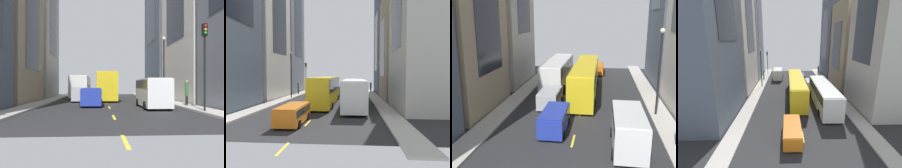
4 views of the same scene
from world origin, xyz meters
TOP-DOWN VIEW (x-y plane):
  - ground_plane at (0.00, 0.00)m, footprint 40.25×40.25m
  - sidewalk_west at (-7.21, 0.00)m, footprint 1.83×44.00m
  - sidewalk_east at (7.21, 0.00)m, footprint 1.83×44.00m
  - lane_stripe_0 at (0.00, -21.00)m, footprint 0.16×2.00m
  - lane_stripe_1 at (0.00, -15.00)m, footprint 0.16×2.00m
  - lane_stripe_2 at (0.00, -9.00)m, footprint 0.16×2.00m
  - lane_stripe_3 at (0.00, -3.00)m, footprint 0.16×2.00m
  - lane_stripe_4 at (0.00, 3.00)m, footprint 0.16×2.00m
  - lane_stripe_5 at (0.00, 9.00)m, footprint 0.16×2.00m
  - lane_stripe_6 at (0.00, 15.00)m, footprint 0.16×2.00m
  - building_west_0 at (-11.53, -14.14)m, footprint 6.48×10.34m
  - building_west_1 at (-13.10, -3.36)m, footprint 9.65×9.45m
  - building_east_0 at (12.28, -13.60)m, footprint 7.99×10.47m
  - building_east_1 at (12.11, -2.13)m, footprint 7.66×11.08m
  - city_bus_white at (-3.77, 6.93)m, footprint 2.80×11.87m
  - streetcar_yellow at (0.01, 3.25)m, footprint 2.70×14.66m
  - delivery_van_white at (3.78, -9.52)m, footprint 2.25×5.45m
  - car_silver_0 at (-3.12, -1.68)m, footprint 2.08×4.02m
  - car_orange_1 at (1.13, 15.20)m, footprint 1.96×4.79m
  - car_blue_2 at (-1.63, -7.41)m, footprint 2.02×4.36m
  - pedestrian_walking_far at (7.17, -8.77)m, footprint 0.33×0.33m
  - pedestrian_crossing_near at (-7.39, -15.91)m, footprint 0.40×0.40m
  - traffic_light_near_corner at (6.69, -13.26)m, footprint 0.32×0.44m
  - streetlamp_near at (6.79, -2.86)m, footprint 0.44×0.44m

SIDE VIEW (x-z plane):
  - ground_plane at x=0.00m, z-range 0.00..0.00m
  - lane_stripe_0 at x=0.00m, z-range 0.00..0.01m
  - lane_stripe_1 at x=0.00m, z-range 0.00..0.01m
  - lane_stripe_2 at x=0.00m, z-range 0.00..0.01m
  - lane_stripe_3 at x=0.00m, z-range 0.00..0.01m
  - lane_stripe_4 at x=0.00m, z-range 0.00..0.01m
  - lane_stripe_5 at x=0.00m, z-range 0.00..0.01m
  - lane_stripe_6 at x=0.00m, z-range 0.00..0.01m
  - sidewalk_west at x=-7.21m, z-range 0.00..0.15m
  - sidewalk_east at x=7.21m, z-range 0.00..0.15m
  - car_orange_1 at x=1.13m, z-range 0.14..1.64m
  - car_blue_2 at x=-1.63m, z-range 0.15..1.87m
  - car_silver_0 at x=-3.12m, z-range 0.15..1.88m
  - pedestrian_crossing_near at x=-7.39m, z-range 0.21..2.37m
  - pedestrian_walking_far at x=7.17m, z-range 0.23..2.53m
  - delivery_van_white at x=3.78m, z-range 0.22..2.80m
  - city_bus_white at x=-3.77m, z-range 0.33..3.69m
  - streetcar_yellow at x=0.01m, z-range 0.33..3.92m
  - traffic_light_near_corner at x=6.69m, z-range 1.35..7.64m
  - streetlamp_near at x=6.79m, z-range 0.96..8.58m
  - building_west_1 at x=-13.10m, z-range 0.00..16.55m
  - building_west_0 at x=-11.53m, z-range 0.00..21.43m
  - building_east_1 at x=12.11m, z-range 0.00..32.48m
  - building_east_0 at x=12.28m, z-range 0.00..34.60m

